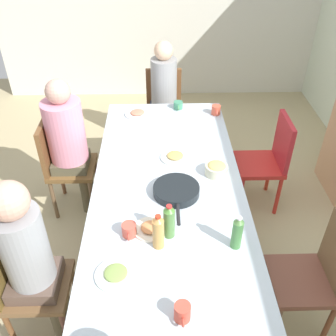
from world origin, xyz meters
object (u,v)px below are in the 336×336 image
Objects in this scene: chair_3 at (22,280)px; bottle_2 at (158,232)px; chair_5 at (317,273)px; person_0 at (164,91)px; cup_0 at (182,312)px; cup_3 at (129,230)px; cup_1 at (216,110)px; serving_pan at (176,191)px; plate_3 at (151,229)px; plate_2 at (138,113)px; dining_table at (168,191)px; chair_0 at (164,106)px; bowl_0 at (216,169)px; plate_1 at (175,157)px; plate_0 at (116,274)px; person_2 at (68,137)px; bottle_0 at (237,233)px; cup_2 at (178,105)px; chair_4 at (269,158)px; chair_2 at (62,161)px; person_3 at (28,253)px; bottle_1 at (169,222)px.

bottle_2 reaches higher than chair_3.
person_0 is at bearing -156.93° from chair_5.
cup_3 is (-0.56, -0.29, -0.01)m from cup_0.
serving_pan is at bearing -20.53° from cup_1.
plate_3 is 0.62m from cup_0.
plate_2 is at bearing -173.45° from bottle_2.
dining_table is 2.76× the size of chair_0.
bowl_0 is 1.39× the size of cup_1.
dining_table is 10.09× the size of bottle_2.
chair_0 is 3.91× the size of plate_1.
serving_pan is at bearing -121.06° from chair_5.
chair_0 is 0.81m from cup_1.
plate_0 is 0.46× the size of serving_pan.
person_2 reaches higher than chair_3.
chair_0 is 3.79× the size of bottle_0.
bowl_0 is 0.37m from serving_pan.
plate_3 is at bearing -8.94° from cup_2.
chair_3 is 3.79× the size of bottle_0.
serving_pan is (0.72, 0.88, 0.01)m from person_2.
bowl_0 is at bearing 164.59° from cup_0.
cup_0 is 1.00× the size of cup_1.
chair_4 is at bearing 70.81° from plate_2.
dining_table is at bearing -6.42° from cup_2.
bottle_0 is at bearing 2.01° from bowl_0.
plate_2 is 1.97× the size of cup_0.
chair_0 is 7.20× the size of cup_3.
cup_3 reaches higher than plate_0.
dining_table is 0.46m from plate_3.
person_3 reaches higher than chair_2.
plate_1 is 0.43m from serving_pan.
chair_4 reaches higher than cup_3.
serving_pan is (0.72, -0.86, 0.26)m from chair_4.
bowl_0 reaches higher than plate_0.
chair_4 is 3.86× the size of plate_0.
chair_0 is 2.42m from chair_3.
chair_3 is (2.24, -0.92, 0.00)m from chair_0.
chair_5 is (2.24, 0.92, 0.00)m from chair_0.
chair_0 is at bearing -177.10° from plate_1.
chair_5 is 4.18× the size of plate_3.
bottle_1 is at bearing 134.41° from plate_0.
plate_1 is at bearing -138.03° from chair_5.
cup_0 reaches higher than plate_2.
bottle_1 is (1.10, 0.82, 0.09)m from person_2.
plate_1 is at bearing -125.77° from bowl_0.
chair_2 is at bearing -132.78° from bottle_0.
person_3 is 2.10m from cup_1.
bottle_2 is at bearing 63.03° from cup_3.
cup_3 reaches higher than plate_1.
person_2 is at bearing -159.59° from plate_0.
plate_3 is 0.16m from bottle_1.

